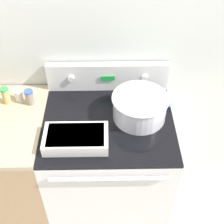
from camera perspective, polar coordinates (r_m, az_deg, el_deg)
name	(u,v)px	position (r m, az deg, el deg)	size (l,w,h in m)	color
kitchen_wall	(108,45)	(1.98, -0.77, 12.15)	(8.00, 0.05, 2.50)	silver
stove_range	(109,169)	(2.23, -0.51, -10.35)	(0.79, 0.71, 0.95)	silver
control_panel	(108,76)	(2.04, -0.71, 6.52)	(0.79, 0.07, 0.19)	silver
side_counter	(18,170)	(2.32, -16.82, -10.04)	(0.49, 0.68, 0.97)	tan
mixing_bowl	(140,106)	(1.85, 5.18, 1.10)	(0.34, 0.34, 0.15)	silver
casserole_dish	(76,138)	(1.73, -6.52, -4.76)	(0.36, 0.20, 0.07)	silver
ladle	(168,100)	(2.00, 10.26, 2.14)	(0.06, 0.31, 0.06)	#7AB2C6
spice_jar_blue_cap	(30,97)	(2.00, -14.77, 2.67)	(0.06, 0.06, 0.10)	gray
spice_jar_white_cap	(19,95)	(2.05, -16.60, 3.00)	(0.05, 0.05, 0.08)	beige
spice_jar_green_cap	(6,95)	(2.05, -18.78, 2.89)	(0.05, 0.05, 0.11)	tan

